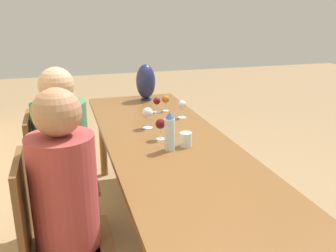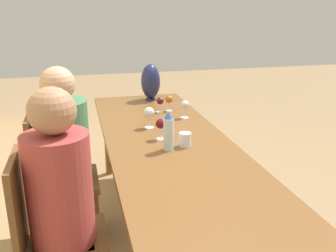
{
  "view_description": "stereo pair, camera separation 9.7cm",
  "coord_description": "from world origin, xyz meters",
  "px_view_note": "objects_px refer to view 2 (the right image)",
  "views": [
    {
      "loc": [
        -2.26,
        0.67,
        1.65
      ],
      "look_at": [
        0.02,
        0.0,
        0.87
      ],
      "focal_mm": 40.0,
      "sensor_mm": 36.0,
      "label": 1
    },
    {
      "loc": [
        -2.28,
        0.57,
        1.65
      ],
      "look_at": [
        0.02,
        0.0,
        0.87
      ],
      "focal_mm": 40.0,
      "sensor_mm": 36.0,
      "label": 2
    }
  ],
  "objects_px": {
    "wine_glass_0": "(149,113)",
    "wine_glass_3": "(169,100)",
    "water_tumbler": "(185,140)",
    "person_far": "(66,152)",
    "water_bottle": "(169,132)",
    "person_near": "(63,201)",
    "vase": "(151,82)",
    "chair_far": "(55,175)",
    "chair_near": "(49,235)",
    "wine_glass_2": "(161,124)",
    "wine_glass_4": "(185,105)",
    "wine_glass_1": "(160,102)"
  },
  "relations": [
    {
      "from": "wine_glass_2",
      "to": "person_near",
      "type": "relative_size",
      "value": 0.11
    },
    {
      "from": "wine_glass_1",
      "to": "wine_glass_2",
      "type": "distance_m",
      "value": 0.67
    },
    {
      "from": "wine_glass_3",
      "to": "wine_glass_4",
      "type": "distance_m",
      "value": 0.24
    },
    {
      "from": "water_tumbler",
      "to": "wine_glass_3",
      "type": "xyz_separation_m",
      "value": [
        0.84,
        -0.11,
        0.05
      ]
    },
    {
      "from": "wine_glass_0",
      "to": "wine_glass_1",
      "type": "height_order",
      "value": "wine_glass_0"
    },
    {
      "from": "water_tumbler",
      "to": "wine_glass_1",
      "type": "bearing_deg",
      "value": -1.55
    },
    {
      "from": "wine_glass_0",
      "to": "person_far",
      "type": "distance_m",
      "value": 0.65
    },
    {
      "from": "water_tumbler",
      "to": "person_far",
      "type": "distance_m",
      "value": 0.84
    },
    {
      "from": "wine_glass_1",
      "to": "person_near",
      "type": "bearing_deg",
      "value": 147.74
    },
    {
      "from": "vase",
      "to": "person_far",
      "type": "relative_size",
      "value": 0.27
    },
    {
      "from": "wine_glass_2",
      "to": "wine_glass_4",
      "type": "xyz_separation_m",
      "value": [
        0.44,
        -0.3,
        -0.0
      ]
    },
    {
      "from": "wine_glass_0",
      "to": "wine_glass_4",
      "type": "bearing_deg",
      "value": -60.97
    },
    {
      "from": "wine_glass_0",
      "to": "person_near",
      "type": "relative_size",
      "value": 0.12
    },
    {
      "from": "wine_glass_4",
      "to": "person_far",
      "type": "distance_m",
      "value": 1.0
    },
    {
      "from": "wine_glass_3",
      "to": "person_near",
      "type": "bearing_deg",
      "value": 145.47
    },
    {
      "from": "water_tumbler",
      "to": "vase",
      "type": "bearing_deg",
      "value": -1.41
    },
    {
      "from": "wine_glass_3",
      "to": "chair_near",
      "type": "distance_m",
      "value": 1.62
    },
    {
      "from": "water_tumbler",
      "to": "wine_glass_1",
      "type": "height_order",
      "value": "wine_glass_1"
    },
    {
      "from": "vase",
      "to": "person_far",
      "type": "distance_m",
      "value": 1.25
    },
    {
      "from": "wine_glass_3",
      "to": "wine_glass_0",
      "type": "bearing_deg",
      "value": 148.15
    },
    {
      "from": "vase",
      "to": "wine_glass_1",
      "type": "relative_size",
      "value": 2.68
    },
    {
      "from": "wine_glass_1",
      "to": "person_far",
      "type": "xyz_separation_m",
      "value": [
        -0.5,
        0.78,
        -0.18
      ]
    },
    {
      "from": "vase",
      "to": "chair_near",
      "type": "xyz_separation_m",
      "value": [
        -1.68,
        0.88,
        -0.43
      ]
    },
    {
      "from": "chair_near",
      "to": "chair_far",
      "type": "distance_m",
      "value": 0.74
    },
    {
      "from": "water_bottle",
      "to": "person_near",
      "type": "bearing_deg",
      "value": 120.71
    },
    {
      "from": "wine_glass_3",
      "to": "chair_far",
      "type": "height_order",
      "value": "chair_far"
    },
    {
      "from": "water_bottle",
      "to": "person_near",
      "type": "distance_m",
      "value": 0.77
    },
    {
      "from": "wine_glass_3",
      "to": "chair_far",
      "type": "bearing_deg",
      "value": 118.57
    },
    {
      "from": "wine_glass_3",
      "to": "wine_glass_4",
      "type": "bearing_deg",
      "value": -162.64
    },
    {
      "from": "chair_far",
      "to": "water_bottle",
      "type": "bearing_deg",
      "value": -116.32
    },
    {
      "from": "wine_glass_1",
      "to": "wine_glass_2",
      "type": "bearing_deg",
      "value": 167.49
    },
    {
      "from": "water_tumbler",
      "to": "chair_near",
      "type": "relative_size",
      "value": 0.1
    },
    {
      "from": "vase",
      "to": "wine_glass_3",
      "type": "bearing_deg",
      "value": -169.86
    },
    {
      "from": "wine_glass_1",
      "to": "wine_glass_3",
      "type": "height_order",
      "value": "wine_glass_3"
    },
    {
      "from": "water_bottle",
      "to": "vase",
      "type": "distance_m",
      "value": 1.31
    },
    {
      "from": "vase",
      "to": "chair_far",
      "type": "xyz_separation_m",
      "value": [
        -0.94,
        0.88,
        -0.43
      ]
    },
    {
      "from": "wine_glass_2",
      "to": "chair_far",
      "type": "relative_size",
      "value": 0.15
    },
    {
      "from": "wine_glass_0",
      "to": "wine_glass_3",
      "type": "distance_m",
      "value": 0.49
    },
    {
      "from": "wine_glass_4",
      "to": "wine_glass_0",
      "type": "bearing_deg",
      "value": 119.03
    },
    {
      "from": "chair_far",
      "to": "wine_glass_2",
      "type": "bearing_deg",
      "value": -102.18
    },
    {
      "from": "water_bottle",
      "to": "vase",
      "type": "height_order",
      "value": "vase"
    },
    {
      "from": "wine_glass_0",
      "to": "wine_glass_4",
      "type": "distance_m",
      "value": 0.37
    },
    {
      "from": "chair_far",
      "to": "person_far",
      "type": "xyz_separation_m",
      "value": [
        -0.0,
        -0.09,
        0.16
      ]
    },
    {
      "from": "chair_far",
      "to": "wine_glass_0",
      "type": "bearing_deg",
      "value": -81.34
    },
    {
      "from": "wine_glass_0",
      "to": "wine_glass_2",
      "type": "xyz_separation_m",
      "value": [
        -0.26,
        -0.03,
        -0.01
      ]
    },
    {
      "from": "water_bottle",
      "to": "wine_glass_0",
      "type": "height_order",
      "value": "water_bottle"
    },
    {
      "from": "water_tumbler",
      "to": "chair_far",
      "type": "relative_size",
      "value": 0.1
    },
    {
      "from": "wine_glass_1",
      "to": "wine_glass_3",
      "type": "xyz_separation_m",
      "value": [
        0.02,
        -0.08,
        0.01
      ]
    },
    {
      "from": "wine_glass_2",
      "to": "wine_glass_3",
      "type": "relative_size",
      "value": 1.05
    },
    {
      "from": "water_tumbler",
      "to": "wine_glass_4",
      "type": "height_order",
      "value": "wine_glass_4"
    }
  ]
}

